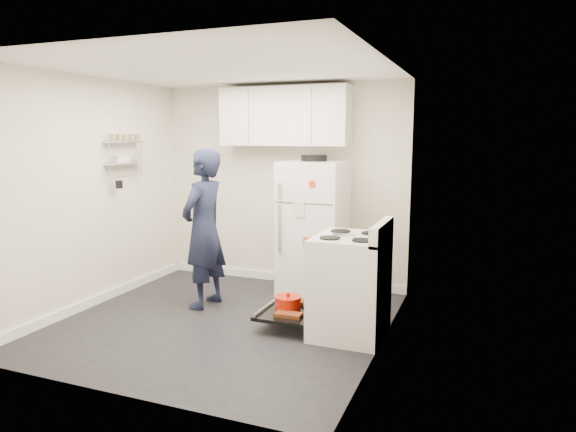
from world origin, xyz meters
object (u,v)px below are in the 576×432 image
at_px(open_oven_door, 290,308).
at_px(refrigerator, 314,228).
at_px(person, 204,229).
at_px(electric_range, 349,286).

height_order(open_oven_door, refrigerator, refrigerator).
bearing_deg(open_oven_door, person, 168.21).
bearing_deg(person, open_oven_door, 82.06).
distance_m(open_oven_door, refrigerator, 1.27).
height_order(refrigerator, person, person).
relative_size(electric_range, refrigerator, 0.67).
relative_size(electric_range, person, 0.63).
distance_m(electric_range, open_oven_door, 0.66).
bearing_deg(person, refrigerator, 135.99).
height_order(electric_range, refrigerator, refrigerator).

